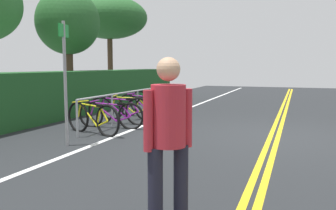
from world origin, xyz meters
name	(u,v)px	position (x,y,z in m)	size (l,w,h in m)	color
ground_plane	(274,137)	(0.00, 0.00, -0.03)	(36.77, 12.42, 0.05)	#232628
centre_line_yellow_inner	(278,136)	(0.00, -0.08, 0.00)	(33.09, 0.10, 0.00)	gold
centre_line_yellow_outer	(271,136)	(0.00, 0.08, 0.00)	(33.09, 0.10, 0.00)	gold
bike_lane_stripe_white	(140,127)	(0.00, 3.26, 0.00)	(33.09, 0.12, 0.00)	white
bike_rack	(126,99)	(0.66, 3.98, 0.62)	(4.59, 0.05, 0.83)	#9EA0A5
bicycle_0	(92,118)	(-1.16, 3.89, 0.35)	(0.62, 1.68, 0.76)	black
bicycle_1	(111,115)	(-0.36, 3.88, 0.33)	(0.46, 1.76, 0.70)	black
bicycle_2	(120,110)	(0.26, 3.96, 0.36)	(0.46, 1.82, 0.77)	black
bicycle_3	(129,108)	(1.05, 4.07, 0.34)	(0.56, 1.69, 0.73)	black
bicycle_4	(144,105)	(1.71, 3.92, 0.34)	(0.46, 1.79, 0.73)	black
bicycle_5	(153,102)	(2.36, 3.90, 0.37)	(0.46, 1.72, 0.79)	black
pedestrian	(168,133)	(-4.94, 0.66, 0.93)	(0.38, 0.36, 1.62)	#1E1E2D
sign_post_near	(65,72)	(-2.34, 3.71, 1.42)	(0.36, 0.09, 2.37)	gray
hedge_backdrop	(83,91)	(2.16, 6.36, 0.68)	(13.54, 1.27, 1.36)	#1C4C21
tree_far_right	(68,23)	(2.67, 7.26, 3.05)	(2.24, 2.24, 4.22)	#473323
tree_extra	(109,18)	(6.90, 8.01, 3.76)	(3.57, 3.57, 4.76)	#473323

